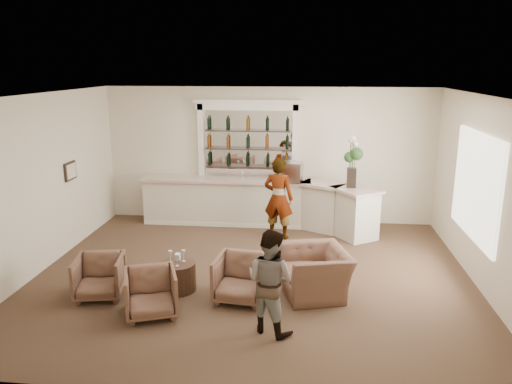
{
  "coord_description": "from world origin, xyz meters",
  "views": [
    {
      "loc": [
        0.98,
        -8.52,
        3.81
      ],
      "look_at": [
        -0.03,
        0.9,
        1.38
      ],
      "focal_mm": 35.0,
      "sensor_mm": 36.0,
      "label": 1
    }
  ],
  "objects_px": {
    "bar_counter": "(260,203)",
    "armchair_right": "(241,278)",
    "armchair_far": "(315,272)",
    "espresso_machine": "(291,172)",
    "armchair_center": "(151,293)",
    "flower_vase": "(352,159)",
    "armchair_left": "(99,277)",
    "guest": "(270,281)",
    "cocktail_table": "(178,276)",
    "sommelier": "(278,198)"
  },
  "relations": [
    {
      "from": "guest",
      "to": "armchair_far",
      "type": "relative_size",
      "value": 1.3
    },
    {
      "from": "sommelier",
      "to": "guest",
      "type": "xyz_separation_m",
      "value": [
        0.14,
        -4.09,
        -0.14
      ]
    },
    {
      "from": "cocktail_table",
      "to": "guest",
      "type": "relative_size",
      "value": 0.41
    },
    {
      "from": "armchair_left",
      "to": "guest",
      "type": "bearing_deg",
      "value": -26.16
    },
    {
      "from": "cocktail_table",
      "to": "armchair_left",
      "type": "xyz_separation_m",
      "value": [
        -1.23,
        -0.39,
        0.11
      ]
    },
    {
      "from": "sommelier",
      "to": "armchair_left",
      "type": "distance_m",
      "value": 4.36
    },
    {
      "from": "sommelier",
      "to": "flower_vase",
      "type": "height_order",
      "value": "flower_vase"
    },
    {
      "from": "guest",
      "to": "armchair_right",
      "type": "height_order",
      "value": "guest"
    },
    {
      "from": "bar_counter",
      "to": "armchair_left",
      "type": "height_order",
      "value": "bar_counter"
    },
    {
      "from": "bar_counter",
      "to": "armchair_far",
      "type": "height_order",
      "value": "bar_counter"
    },
    {
      "from": "guest",
      "to": "bar_counter",
      "type": "bearing_deg",
      "value": -52.13
    },
    {
      "from": "cocktail_table",
      "to": "armchair_far",
      "type": "height_order",
      "value": "armchair_far"
    },
    {
      "from": "guest",
      "to": "armchair_left",
      "type": "bearing_deg",
      "value": 15.24
    },
    {
      "from": "espresso_machine",
      "to": "sommelier",
      "type": "bearing_deg",
      "value": -99.64
    },
    {
      "from": "cocktail_table",
      "to": "armchair_center",
      "type": "relative_size",
      "value": 0.79
    },
    {
      "from": "espresso_machine",
      "to": "flower_vase",
      "type": "relative_size",
      "value": 0.46
    },
    {
      "from": "armchair_center",
      "to": "flower_vase",
      "type": "bearing_deg",
      "value": 30.47
    },
    {
      "from": "armchair_left",
      "to": "sommelier",
      "type": "bearing_deg",
      "value": 38.75
    },
    {
      "from": "armchair_center",
      "to": "armchair_right",
      "type": "relative_size",
      "value": 0.96
    },
    {
      "from": "armchair_far",
      "to": "armchair_center",
      "type": "bearing_deg",
      "value": -84.33
    },
    {
      "from": "bar_counter",
      "to": "cocktail_table",
      "type": "xyz_separation_m",
      "value": [
        -1.06,
        -3.71,
        -0.32
      ]
    },
    {
      "from": "armchair_left",
      "to": "espresso_machine",
      "type": "distance_m",
      "value": 5.14
    },
    {
      "from": "cocktail_table",
      "to": "armchair_right",
      "type": "relative_size",
      "value": 0.76
    },
    {
      "from": "armchair_far",
      "to": "espresso_machine",
      "type": "distance_m",
      "value": 3.69
    },
    {
      "from": "armchair_far",
      "to": "cocktail_table",
      "type": "bearing_deg",
      "value": -103.31
    },
    {
      "from": "guest",
      "to": "flower_vase",
      "type": "relative_size",
      "value": 1.35
    },
    {
      "from": "guest",
      "to": "cocktail_table",
      "type": "bearing_deg",
      "value": -4.42
    },
    {
      "from": "armchair_far",
      "to": "sommelier",
      "type": "bearing_deg",
      "value": 179.87
    },
    {
      "from": "cocktail_table",
      "to": "armchair_left",
      "type": "relative_size",
      "value": 0.81
    },
    {
      "from": "flower_vase",
      "to": "armchair_center",
      "type": "bearing_deg",
      "value": -129.11
    },
    {
      "from": "armchair_right",
      "to": "armchair_left",
      "type": "bearing_deg",
      "value": -169.55
    },
    {
      "from": "cocktail_table",
      "to": "guest",
      "type": "distance_m",
      "value": 2.14
    },
    {
      "from": "guest",
      "to": "armchair_far",
      "type": "distance_m",
      "value": 1.52
    },
    {
      "from": "armchair_left",
      "to": "armchair_center",
      "type": "height_order",
      "value": "armchair_center"
    },
    {
      "from": "armchair_center",
      "to": "espresso_machine",
      "type": "height_order",
      "value": "espresso_machine"
    },
    {
      "from": "espresso_machine",
      "to": "guest",
      "type": "bearing_deg",
      "value": -82.74
    },
    {
      "from": "armchair_center",
      "to": "armchair_far",
      "type": "bearing_deg",
      "value": 1.51
    },
    {
      "from": "guest",
      "to": "flower_vase",
      "type": "xyz_separation_m",
      "value": [
        1.47,
        4.4,
        1.01
      ]
    },
    {
      "from": "armchair_far",
      "to": "espresso_machine",
      "type": "relative_size",
      "value": 2.25
    },
    {
      "from": "armchair_far",
      "to": "armchair_left",
      "type": "bearing_deg",
      "value": -98.21
    },
    {
      "from": "sommelier",
      "to": "armchair_right",
      "type": "xyz_separation_m",
      "value": [
        -0.42,
        -3.15,
        -0.54
      ]
    },
    {
      "from": "espresso_machine",
      "to": "flower_vase",
      "type": "bearing_deg",
      "value": -8.59
    },
    {
      "from": "bar_counter",
      "to": "flower_vase",
      "type": "relative_size",
      "value": 4.95
    },
    {
      "from": "armchair_left",
      "to": "armchair_far",
      "type": "distance_m",
      "value": 3.64
    },
    {
      "from": "espresso_machine",
      "to": "flower_vase",
      "type": "height_order",
      "value": "flower_vase"
    },
    {
      "from": "espresso_machine",
      "to": "armchair_center",
      "type": "bearing_deg",
      "value": -105.14
    },
    {
      "from": "armchair_center",
      "to": "armchair_far",
      "type": "height_order",
      "value": "armchair_far"
    },
    {
      "from": "guest",
      "to": "espresso_machine",
      "type": "bearing_deg",
      "value": -60.71
    },
    {
      "from": "armchair_right",
      "to": "espresso_machine",
      "type": "relative_size",
      "value": 1.57
    },
    {
      "from": "bar_counter",
      "to": "armchair_right",
      "type": "bearing_deg",
      "value": -88.85
    }
  ]
}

